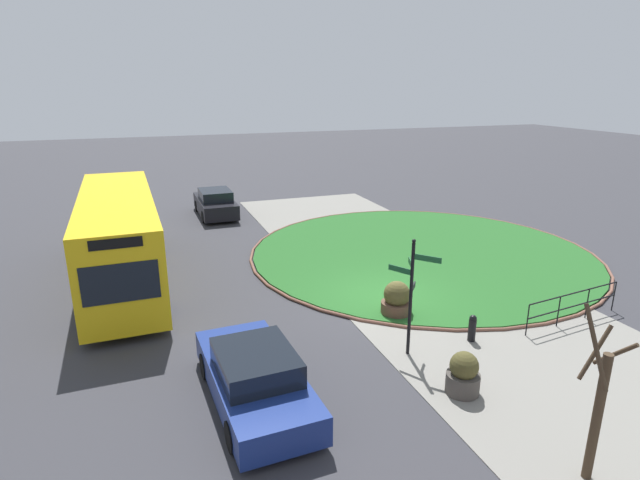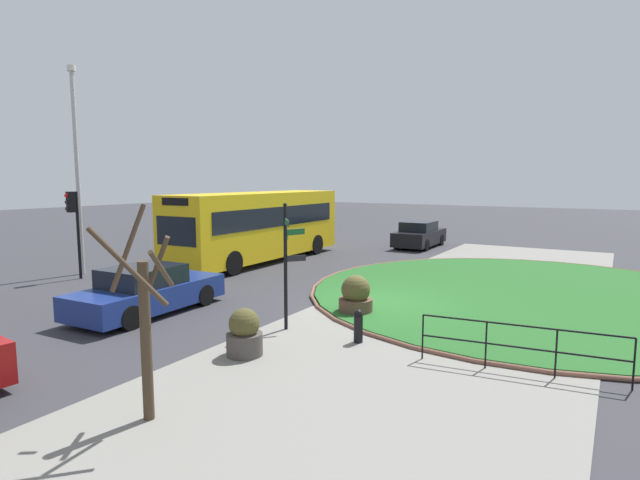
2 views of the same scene
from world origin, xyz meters
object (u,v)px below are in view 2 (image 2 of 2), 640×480
at_px(signpost_directional, 287,257).
at_px(bus_yellow, 259,225).
at_px(bollard_foreground, 358,326).
at_px(lamppost_tall, 77,165).
at_px(planter_kerbside, 356,297).
at_px(planter_near_signpost, 244,334).
at_px(traffic_light_far, 73,215).
at_px(car_trailing, 419,235).
at_px(street_tree_bare, 145,320).
at_px(car_near_lane, 147,291).

relative_size(signpost_directional, bus_yellow, 0.31).
xyz_separation_m(signpost_directional, bollard_foreground, (-0.02, -2.02, -1.47)).
height_order(lamppost_tall, planter_kerbside, lamppost_tall).
bearing_deg(planter_near_signpost, traffic_light_far, 73.47).
bearing_deg(bus_yellow, bollard_foreground, 47.34).
xyz_separation_m(planter_near_signpost, planter_kerbside, (4.27, -0.53, 0.02)).
bearing_deg(lamppost_tall, car_trailing, -31.13).
height_order(bollard_foreground, traffic_light_far, traffic_light_far).
bearing_deg(planter_near_signpost, bollard_foreground, -40.27).
distance_m(bollard_foreground, planter_near_signpost, 2.68).
xyz_separation_m(bollard_foreground, planter_near_signpost, (-2.05, 1.73, 0.07)).
distance_m(signpost_directional, bus_yellow, 10.87).
bearing_deg(street_tree_bare, traffic_light_far, 61.20).
bearing_deg(signpost_directional, planter_near_signpost, -172.16).
distance_m(bollard_foreground, car_trailing, 17.39).
relative_size(lamppost_tall, planter_near_signpost, 7.76).
bearing_deg(planter_kerbside, car_trailing, 12.99).
bearing_deg(bus_yellow, lamppost_tall, -35.87).
xyz_separation_m(car_near_lane, planter_kerbside, (2.97, -5.17, -0.13)).
height_order(car_near_lane, planter_kerbside, car_near_lane).
distance_m(car_trailing, planter_kerbside, 14.93).
bearing_deg(car_trailing, signpost_directional, -172.04).
bearing_deg(street_tree_bare, car_near_lane, 49.96).
xyz_separation_m(bollard_foreground, lamppost_tall, (1.99, 13.48, 3.98)).
bearing_deg(signpost_directional, bollard_foreground, -90.45).
bearing_deg(planter_near_signpost, street_tree_bare, -169.37).
distance_m(traffic_light_far, street_tree_bare, 13.17).
height_order(bus_yellow, car_trailing, bus_yellow).
height_order(bollard_foreground, car_near_lane, car_near_lane).
bearing_deg(signpost_directional, car_trailing, 8.61).
xyz_separation_m(signpost_directional, car_near_lane, (-0.76, 4.36, -1.25)).
bearing_deg(street_tree_bare, car_trailing, 8.83).
bearing_deg(car_near_lane, bus_yellow, 14.99).
height_order(planter_near_signpost, planter_kerbside, planter_kerbside).
bearing_deg(bollard_foreground, planter_kerbside, 28.32).
height_order(lamppost_tall, planter_near_signpost, lamppost_tall).
relative_size(traffic_light_far, planter_kerbside, 2.99).
bearing_deg(planter_kerbside, street_tree_bare, -179.65).
xyz_separation_m(bollard_foreground, street_tree_bare, (-5.13, 1.15, 1.24)).
bearing_deg(traffic_light_far, planter_kerbside, 102.72).
relative_size(bollard_foreground, car_trailing, 0.18).
bearing_deg(bus_yellow, traffic_light_far, -27.60).
xyz_separation_m(car_trailing, lamppost_tall, (-14.78, 8.93, 3.70)).
bearing_deg(bollard_foreground, lamppost_tall, 81.59).
height_order(traffic_light_far, street_tree_bare, street_tree_bare).
distance_m(lamppost_tall, planter_near_signpost, 13.03).
distance_m(bollard_foreground, traffic_light_far, 12.90).
xyz_separation_m(car_trailing, traffic_light_far, (-15.57, 8.12, 1.78)).
xyz_separation_m(traffic_light_far, planter_near_signpost, (-3.25, -10.94, -1.99)).
xyz_separation_m(bus_yellow, street_tree_bare, (-13.28, -8.08, -0.07)).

